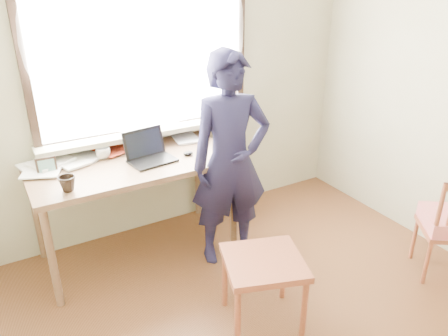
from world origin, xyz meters
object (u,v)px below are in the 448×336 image
mug_dark (67,184)px  person (230,162)px  desk (133,172)px  laptop (149,153)px  work_chair (263,269)px  mug_white (103,153)px

mug_dark → person: bearing=-7.4°
desk → laptop: size_ratio=4.19×
desk → work_chair: bearing=-69.9°
desk → person: person is taller
desk → work_chair: 1.27m
person → work_chair: bearing=-92.4°
mug_dark → desk: bearing=25.6°
work_chair → person: person is taller
laptop → work_chair: laptop is taller
desk → laptop: (0.13, -0.03, 0.14)m
work_chair → laptop: bearing=104.9°
mug_dark → person: size_ratio=0.07×
desk → mug_white: size_ratio=13.77×
laptop → mug_white: (-0.30, 0.20, -0.01)m
laptop → person: bearing=-36.2°
laptop → desk: bearing=165.5°
laptop → mug_white: bearing=145.3°
mug_white → work_chair: size_ratio=0.18×
desk → mug_dark: bearing=-154.4°
desk → person: (0.63, -0.40, 0.10)m
mug_white → person: bearing=-35.7°
mug_dark → person: (1.15, -0.15, -0.04)m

